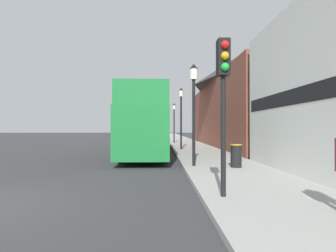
{
  "coord_description": "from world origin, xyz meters",
  "views": [
    {
      "loc": [
        4.26,
        -5.64,
        1.73
      ],
      "look_at": [
        4.78,
        11.82,
        1.87
      ],
      "focal_mm": 28.0,
      "sensor_mm": 36.0,
      "label": 1
    }
  ],
  "objects_px": {
    "parked_car_ahead_of_bus": "(159,139)",
    "traffic_signal": "(223,81)",
    "lamp_post_third": "(174,115)",
    "lamp_post_nearest": "(194,95)",
    "lamp_post_second": "(181,107)",
    "litter_bin": "(236,155)",
    "tour_bus": "(147,127)"
  },
  "relations": [
    {
      "from": "tour_bus",
      "to": "lamp_post_nearest",
      "type": "bearing_deg",
      "value": -66.03
    },
    {
      "from": "traffic_signal",
      "to": "litter_bin",
      "type": "bearing_deg",
      "value": 70.34
    },
    {
      "from": "parked_car_ahead_of_bus",
      "to": "lamp_post_nearest",
      "type": "distance_m",
      "value": 13.06
    },
    {
      "from": "tour_bus",
      "to": "lamp_post_nearest",
      "type": "height_order",
      "value": "lamp_post_nearest"
    },
    {
      "from": "lamp_post_second",
      "to": "lamp_post_third",
      "type": "height_order",
      "value": "lamp_post_second"
    },
    {
      "from": "traffic_signal",
      "to": "lamp_post_second",
      "type": "xyz_separation_m",
      "value": [
        0.1,
        13.63,
        0.52
      ]
    },
    {
      "from": "parked_car_ahead_of_bus",
      "to": "lamp_post_second",
      "type": "relative_size",
      "value": 0.91
    },
    {
      "from": "tour_bus",
      "to": "lamp_post_third",
      "type": "distance_m",
      "value": 12.48
    },
    {
      "from": "lamp_post_second",
      "to": "litter_bin",
      "type": "xyz_separation_m",
      "value": [
        1.51,
        -9.13,
        -2.69
      ]
    },
    {
      "from": "lamp_post_nearest",
      "to": "tour_bus",
      "type": "bearing_deg",
      "value": 113.8
    },
    {
      "from": "traffic_signal",
      "to": "lamp_post_nearest",
      "type": "xyz_separation_m",
      "value": [
        -0.06,
        4.98,
        0.32
      ]
    },
    {
      "from": "traffic_signal",
      "to": "lamp_post_second",
      "type": "height_order",
      "value": "lamp_post_second"
    },
    {
      "from": "tour_bus",
      "to": "lamp_post_third",
      "type": "height_order",
      "value": "lamp_post_third"
    },
    {
      "from": "lamp_post_second",
      "to": "lamp_post_nearest",
      "type": "bearing_deg",
      "value": -91.04
    },
    {
      "from": "traffic_signal",
      "to": "lamp_post_third",
      "type": "bearing_deg",
      "value": 89.92
    },
    {
      "from": "tour_bus",
      "to": "lamp_post_second",
      "type": "distance_m",
      "value": 4.55
    },
    {
      "from": "lamp_post_third",
      "to": "parked_car_ahead_of_bus",
      "type": "bearing_deg",
      "value": -109.65
    },
    {
      "from": "traffic_signal",
      "to": "lamp_post_second",
      "type": "relative_size",
      "value": 0.79
    },
    {
      "from": "parked_car_ahead_of_bus",
      "to": "litter_bin",
      "type": "distance_m",
      "value": 13.59
    },
    {
      "from": "parked_car_ahead_of_bus",
      "to": "traffic_signal",
      "type": "xyz_separation_m",
      "value": [
        1.6,
        -17.71,
        2.13
      ]
    },
    {
      "from": "parked_car_ahead_of_bus",
      "to": "lamp_post_third",
      "type": "distance_m",
      "value": 5.43
    },
    {
      "from": "lamp_post_third",
      "to": "lamp_post_nearest",
      "type": "bearing_deg",
      "value": -90.29
    },
    {
      "from": "tour_bus",
      "to": "lamp_post_third",
      "type": "xyz_separation_m",
      "value": [
        2.35,
        12.18,
        1.34
      ]
    },
    {
      "from": "tour_bus",
      "to": "lamp_post_second",
      "type": "xyz_separation_m",
      "value": [
        2.42,
        3.53,
        1.56
      ]
    },
    {
      "from": "lamp_post_nearest",
      "to": "lamp_post_second",
      "type": "relative_size",
      "value": 0.93
    },
    {
      "from": "tour_bus",
      "to": "lamp_post_second",
      "type": "relative_size",
      "value": 2.14
    },
    {
      "from": "lamp_post_nearest",
      "to": "lamp_post_second",
      "type": "height_order",
      "value": "lamp_post_second"
    },
    {
      "from": "traffic_signal",
      "to": "lamp_post_second",
      "type": "bearing_deg",
      "value": 89.57
    },
    {
      "from": "parked_car_ahead_of_bus",
      "to": "lamp_post_third",
      "type": "bearing_deg",
      "value": 67.63
    },
    {
      "from": "tour_bus",
      "to": "lamp_post_third",
      "type": "bearing_deg",
      "value": 79.26
    },
    {
      "from": "parked_car_ahead_of_bus",
      "to": "traffic_signal",
      "type": "height_order",
      "value": "traffic_signal"
    },
    {
      "from": "lamp_post_second",
      "to": "lamp_post_third",
      "type": "relative_size",
      "value": 1.08
    }
  ]
}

